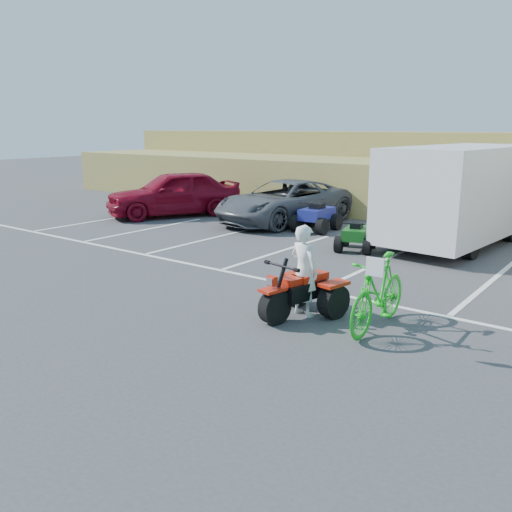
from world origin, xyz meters
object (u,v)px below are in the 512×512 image
Objects in this scene: rider at (304,271)px; grey_pickup at (284,202)px; cargo_trailer at (460,192)px; quad_atv_green at (356,250)px; red_trike_atv at (297,316)px; quad_atv_blue at (316,231)px; red_car at (174,193)px; green_dirt_bike at (379,293)px.

grey_pickup is at bearing -41.99° from rider.
quad_atv_green is at bearing -123.54° from cargo_trailer.
cargo_trailer is at bearing 99.26° from red_trike_atv.
rider is 7.86m from cargo_trailer.
red_car is at bearing -176.82° from quad_atv_blue.
green_dirt_bike is 1.36× the size of quad_atv_blue.
red_trike_atv is 0.97× the size of rider.
red_car is at bearing -167.85° from cargo_trailer.
grey_pickup is 3.50× the size of quad_atv_blue.
quad_atv_blue is (5.98, 0.60, -0.86)m from red_car.
cargo_trailer is 3.50m from quad_atv_green.
red_car reaches higher than rider.
cargo_trailer reaches higher than red_car.
red_trike_atv is 1.05× the size of quad_atv_blue.
rider is 0.33× the size of red_car.
green_dirt_bike is at bearing -55.11° from quad_atv_blue.
red_car is at bearing 155.64° from quad_atv_green.
grey_pickup reaches higher than quad_atv_green.
cargo_trailer reaches higher than quad_atv_blue.
cargo_trailer is at bearing 7.97° from grey_pickup.
grey_pickup is 4.83m from quad_atv_green.
rider is 0.27× the size of cargo_trailer.
quad_atv_blue is 2.99m from quad_atv_green.
grey_pickup reaches higher than green_dirt_bike.
rider reaches higher than green_dirt_bike.
red_trike_atv is at bearing -46.21° from grey_pickup.
cargo_trailer is at bearing 35.07° from red_car.
rider is at bearing -45.56° from grey_pickup.
green_dirt_bike is 0.39× the size of grey_pickup.
red_trike_atv is at bearing -5.73° from red_car.
quad_atv_green is (-3.03, 5.19, -0.63)m from green_dirt_bike.
red_car is 8.47m from quad_atv_green.
green_dirt_bike is at bearing -75.64° from quad_atv_green.
rider reaches higher than grey_pickup.
quad_atv_green is at bearing 118.28° from red_trike_atv.
red_trike_atv is at bearing -168.28° from green_dirt_bike.
red_trike_atv is 0.32× the size of red_car.
red_trike_atv is 1.56m from green_dirt_bike.
cargo_trailer reaches higher than quad_atv_green.
rider reaches higher than quad_atv_green.
grey_pickup is at bearing 131.57° from green_dirt_bike.
red_trike_atv is 8.37m from quad_atv_blue.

